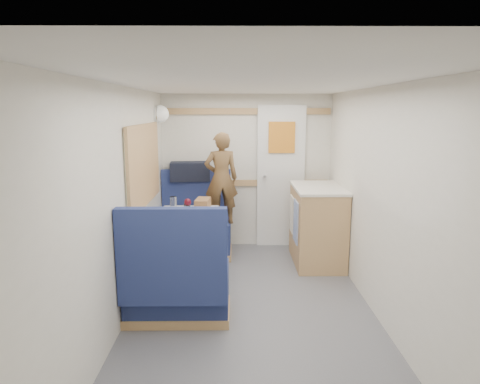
{
  "coord_description": "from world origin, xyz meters",
  "views": [
    {
      "loc": [
        -0.14,
        -3.33,
        1.8
      ],
      "look_at": [
        -0.1,
        0.9,
        0.99
      ],
      "focal_mm": 32.0,
      "sensor_mm": 36.0,
      "label": 1
    }
  ],
  "objects_px": {
    "orange_fruit": "(193,217)",
    "wine_glass": "(188,203)",
    "tumbler_left": "(172,216)",
    "pepper_grinder": "(188,209)",
    "dome_light": "(160,114)",
    "duffel_bag": "(190,171)",
    "bench_near": "(177,287)",
    "cheese_block": "(181,220)",
    "bread_loaf": "(203,204)",
    "bench_far": "(196,231)",
    "salt_grinder": "(179,211)",
    "tumbler_mid": "(173,202)",
    "person": "(221,178)",
    "tray": "(193,220)",
    "dinette_table": "(187,230)",
    "galley_counter": "(317,224)",
    "tumbler_right": "(187,209)",
    "beer_glass": "(202,211)"
  },
  "relations": [
    {
      "from": "orange_fruit",
      "to": "wine_glass",
      "type": "distance_m",
      "value": 0.35
    },
    {
      "from": "tumbler_left",
      "to": "pepper_grinder",
      "type": "height_order",
      "value": "tumbler_left"
    },
    {
      "from": "dome_light",
      "to": "wine_glass",
      "type": "bearing_deg",
      "value": -63.92
    },
    {
      "from": "duffel_bag",
      "to": "tumbler_left",
      "type": "xyz_separation_m",
      "value": [
        -0.04,
        -1.37,
        -0.24
      ]
    },
    {
      "from": "bench_near",
      "to": "cheese_block",
      "type": "height_order",
      "value": "bench_near"
    },
    {
      "from": "cheese_block",
      "to": "bread_loaf",
      "type": "bearing_deg",
      "value": 75.27
    },
    {
      "from": "bench_far",
      "to": "salt_grinder",
      "type": "distance_m",
      "value": 0.95
    },
    {
      "from": "tumbler_mid",
      "to": "bench_near",
      "type": "bearing_deg",
      "value": -81.02
    },
    {
      "from": "bench_near",
      "to": "pepper_grinder",
      "type": "distance_m",
      "value": 1.06
    },
    {
      "from": "bench_near",
      "to": "salt_grinder",
      "type": "relative_size",
      "value": 12.93
    },
    {
      "from": "person",
      "to": "cheese_block",
      "type": "distance_m",
      "value": 1.1
    },
    {
      "from": "duffel_bag",
      "to": "bread_loaf",
      "type": "bearing_deg",
      "value": -79.62
    },
    {
      "from": "tray",
      "to": "tumbler_left",
      "type": "xyz_separation_m",
      "value": [
        -0.21,
        -0.01,
        0.05
      ]
    },
    {
      "from": "bench_near",
      "to": "cheese_block",
      "type": "xyz_separation_m",
      "value": [
        -0.02,
        0.54,
        0.45
      ]
    },
    {
      "from": "dinette_table",
      "to": "person",
      "type": "relative_size",
      "value": 0.84
    },
    {
      "from": "bench_far",
      "to": "salt_grinder",
      "type": "xyz_separation_m",
      "value": [
        -0.08,
        -0.83,
        0.46
      ]
    },
    {
      "from": "bench_far",
      "to": "person",
      "type": "height_order",
      "value": "person"
    },
    {
      "from": "dome_light",
      "to": "bread_loaf",
      "type": "distance_m",
      "value": 1.24
    },
    {
      "from": "bench_near",
      "to": "tumbler_left",
      "type": "height_order",
      "value": "bench_near"
    },
    {
      "from": "dinette_table",
      "to": "galley_counter",
      "type": "bearing_deg",
      "value": 20.54
    },
    {
      "from": "bench_near",
      "to": "tumbler_right",
      "type": "xyz_separation_m",
      "value": [
        -0.01,
        0.92,
        0.47
      ]
    },
    {
      "from": "orange_fruit",
      "to": "pepper_grinder",
      "type": "height_order",
      "value": "pepper_grinder"
    },
    {
      "from": "orange_fruit",
      "to": "cheese_block",
      "type": "bearing_deg",
      "value": -161.23
    },
    {
      "from": "dinette_table",
      "to": "person",
      "type": "xyz_separation_m",
      "value": [
        0.34,
        0.69,
        0.43
      ]
    },
    {
      "from": "duffel_bag",
      "to": "cheese_block",
      "type": "relative_size",
      "value": 5.23
    },
    {
      "from": "beer_glass",
      "to": "salt_grinder",
      "type": "height_order",
      "value": "beer_glass"
    },
    {
      "from": "cheese_block",
      "to": "bench_near",
      "type": "bearing_deg",
      "value": -87.54
    },
    {
      "from": "bench_near",
      "to": "wine_glass",
      "type": "height_order",
      "value": "bench_near"
    },
    {
      "from": "duffel_bag",
      "to": "salt_grinder",
      "type": "bearing_deg",
      "value": -94.98
    },
    {
      "from": "orange_fruit",
      "to": "tumbler_left",
      "type": "bearing_deg",
      "value": 170.54
    },
    {
      "from": "beer_glass",
      "to": "wine_glass",
      "type": "bearing_deg",
      "value": 156.91
    },
    {
      "from": "galley_counter",
      "to": "tumbler_left",
      "type": "bearing_deg",
      "value": -153.27
    },
    {
      "from": "dome_light",
      "to": "orange_fruit",
      "type": "relative_size",
      "value": 2.55
    },
    {
      "from": "pepper_grinder",
      "to": "bread_loaf",
      "type": "relative_size",
      "value": 0.38
    },
    {
      "from": "bench_near",
      "to": "person",
      "type": "height_order",
      "value": "person"
    },
    {
      "from": "tumbler_left",
      "to": "dinette_table",
      "type": "bearing_deg",
      "value": 63.98
    },
    {
      "from": "wine_glass",
      "to": "beer_glass",
      "type": "distance_m",
      "value": 0.18
    },
    {
      "from": "bench_far",
      "to": "bench_near",
      "type": "relative_size",
      "value": 1.0
    },
    {
      "from": "wine_glass",
      "to": "tumbler_right",
      "type": "relative_size",
      "value": 1.53
    },
    {
      "from": "orange_fruit",
      "to": "cheese_block",
      "type": "relative_size",
      "value": 0.82
    },
    {
      "from": "bench_near",
      "to": "tumbler_mid",
      "type": "distance_m",
      "value": 1.34
    },
    {
      "from": "orange_fruit",
      "to": "pepper_grinder",
      "type": "relative_size",
      "value": 0.78
    },
    {
      "from": "wine_glass",
      "to": "dinette_table",
      "type": "bearing_deg",
      "value": -93.87
    },
    {
      "from": "bread_loaf",
      "to": "galley_counter",
      "type": "bearing_deg",
      "value": 10.59
    },
    {
      "from": "cheese_block",
      "to": "pepper_grinder",
      "type": "bearing_deg",
      "value": 86.12
    },
    {
      "from": "duffel_bag",
      "to": "pepper_grinder",
      "type": "height_order",
      "value": "duffel_bag"
    },
    {
      "from": "duffel_bag",
      "to": "tray",
      "type": "relative_size",
      "value": 1.53
    },
    {
      "from": "wine_glass",
      "to": "bread_loaf",
      "type": "relative_size",
      "value": 0.63
    },
    {
      "from": "tumbler_left",
      "to": "salt_grinder",
      "type": "bearing_deg",
      "value": 82.38
    },
    {
      "from": "salt_grinder",
      "to": "bread_loaf",
      "type": "height_order",
      "value": "bread_loaf"
    }
  ]
}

